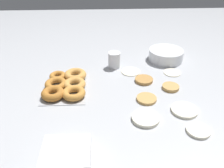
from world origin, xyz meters
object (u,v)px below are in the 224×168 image
object	(u,v)px
pancake_7	(131,71)
donut_tray	(66,85)
batter_bowl	(166,55)
pancake_0	(198,130)
container_stack	(66,156)
pancake_6	(147,99)
pancake_3	(184,110)
paper_cup	(114,60)
pancake_5	(144,80)
pancake_4	(171,87)
pancake_1	(146,118)
pancake_2	(172,72)

from	to	relation	value
pancake_7	donut_tray	distance (m)	0.36
batter_bowl	pancake_0	bearing A→B (deg)	-1.77
pancake_0	container_stack	distance (m)	0.49
pancake_6	pancake_7	size ratio (longest dim) A/B	0.88
pancake_7	pancake_0	bearing A→B (deg)	23.31
pancake_3	paper_cup	xyz separation A→B (m)	(-0.40, -0.27, 0.04)
pancake_0	pancake_5	size ratio (longest dim) A/B	1.00
pancake_4	container_stack	world-z (taller)	container_stack
pancake_5	container_stack	distance (m)	0.59
pancake_3	pancake_7	xyz separation A→B (m)	(-0.35, -0.19, -0.00)
pancake_3	pancake_4	world-z (taller)	pancake_4
pancake_1	pancake_4	distance (m)	0.27
pancake_3	pancake_5	xyz separation A→B (m)	(-0.25, -0.13, 0.00)
pancake_1	batter_bowl	bearing A→B (deg)	158.74
pancake_0	pancake_4	bearing A→B (deg)	-174.49
pancake_7	paper_cup	size ratio (longest dim) A/B	1.15
pancake_1	pancake_7	distance (m)	0.39
pancake_0	pancake_6	size ratio (longest dim) A/B	1.00
container_stack	donut_tray	bearing A→B (deg)	-173.07
paper_cup	pancake_5	bearing A→B (deg)	41.90
paper_cup	container_stack	bearing A→B (deg)	-16.29
pancake_0	pancake_2	distance (m)	0.45
pancake_4	container_stack	bearing A→B (deg)	-47.22
pancake_1	pancake_6	world-z (taller)	pancake_1
pancake_0	pancake_7	bearing A→B (deg)	-156.69
pancake_4	batter_bowl	world-z (taller)	batter_bowl
container_stack	paper_cup	distance (m)	0.67
pancake_4	container_stack	size ratio (longest dim) A/B	0.52
pancake_4	paper_cup	xyz separation A→B (m)	(-0.23, -0.26, 0.04)
pancake_7	pancake_3	bearing A→B (deg)	28.33
pancake_7	paper_cup	bearing A→B (deg)	-124.49
pancake_0	paper_cup	size ratio (longest dim) A/B	1.02
pancake_6	batter_bowl	bearing A→B (deg)	155.61
pancake_2	donut_tray	distance (m)	0.56
pancake_4	pancake_6	world-z (taller)	pancake_4
donut_tray	batter_bowl	xyz separation A→B (m)	(-0.28, 0.55, 0.01)
pancake_6	donut_tray	bearing A→B (deg)	-106.92
pancake_0	pancake_6	distance (m)	0.26
donut_tray	batter_bowl	bearing A→B (deg)	117.14
pancake_0	paper_cup	bearing A→B (deg)	-151.37
pancake_5	pancake_0	bearing A→B (deg)	21.57
pancake_4	pancake_5	size ratio (longest dim) A/B	0.90
pancake_2	paper_cup	xyz separation A→B (m)	(-0.08, -0.31, 0.04)
pancake_0	batter_bowl	size ratio (longest dim) A/B	0.45
pancake_3	pancake_4	distance (m)	0.17
pancake_0	pancake_5	distance (m)	0.40
pancake_1	paper_cup	distance (m)	0.46
pancake_3	pancake_6	size ratio (longest dim) A/B	1.23
pancake_3	batter_bowl	distance (m)	0.48
pancake_0	donut_tray	distance (m)	0.62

